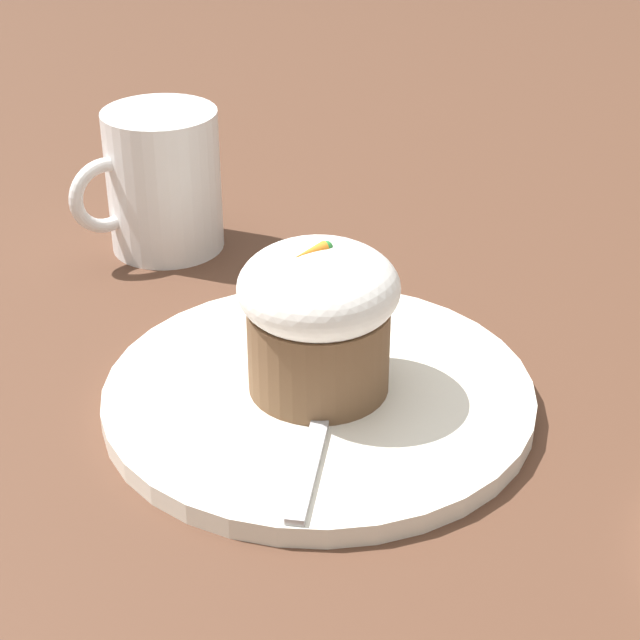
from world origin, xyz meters
TOP-DOWN VIEW (x-y plane):
  - ground_plane at (0.00, 0.00)m, footprint 4.00×4.00m
  - dessert_plate at (0.00, 0.00)m, footprint 0.25×0.25m
  - carrot_cake at (-0.00, -0.00)m, footprint 0.09×0.09m
  - spoon at (0.02, 0.03)m, footprint 0.10×0.10m
  - coffee_cup at (-0.03, -0.24)m, footprint 0.12×0.08m

SIDE VIEW (x-z plane):
  - ground_plane at x=0.00m, z-range 0.00..0.00m
  - dessert_plate at x=0.00m, z-range 0.00..0.01m
  - spoon at x=0.02m, z-range 0.01..0.02m
  - coffee_cup at x=-0.03m, z-range 0.00..0.11m
  - carrot_cake at x=0.00m, z-range 0.01..0.11m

